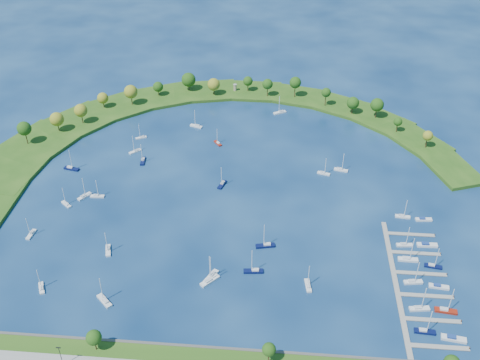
# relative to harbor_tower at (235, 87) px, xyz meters

# --- Properties ---
(ground) EXTENTS (700.00, 700.00, 0.00)m
(ground) POSITION_rel_harbor_tower_xyz_m (7.85, -116.03, -4.44)
(ground) COLOR #082048
(ground) RESTS_ON ground
(breakwater) EXTENTS (286.74, 247.64, 2.00)m
(breakwater) POSITION_rel_harbor_tower_xyz_m (-38.48, -67.32, -3.45)
(breakwater) COLOR #234C14
(breakwater) RESTS_ON ground
(breakwater_trees) EXTENTS (242.07, 88.72, 14.57)m
(breakwater_trees) POSITION_rel_harbor_tower_xyz_m (-18.17, -29.52, 6.07)
(breakwater_trees) COLOR #382314
(breakwater_trees) RESTS_ON breakwater
(harbor_tower) EXTENTS (2.60, 2.60, 4.76)m
(harbor_tower) POSITION_rel_harbor_tower_xyz_m (0.00, 0.00, 0.00)
(harbor_tower) COLOR gray
(harbor_tower) RESTS_ON breakwater
(dock_system) EXTENTS (24.28, 82.00, 1.60)m
(dock_system) POSITION_rel_harbor_tower_xyz_m (93.15, -177.03, -4.08)
(dock_system) COLOR gray
(dock_system) RESTS_ON ground
(moored_boat_0) EXTENTS (8.15, 8.03, 13.13)m
(moored_boat_0) POSITION_rel_harbor_tower_xyz_m (-36.34, -198.13, -3.49)
(moored_boat_0) COLOR silver
(moored_boat_0) RESTS_ON ground
(moored_boat_1) EXTENTS (3.05, 8.38, 12.06)m
(moored_boat_1) POSITION_rel_harbor_tower_xyz_m (-44.52, -91.88, -3.53)
(moored_boat_1) COLOR #09113D
(moored_boat_1) RESTS_ON ground
(moored_boat_2) EXTENTS (4.30, 8.23, 11.65)m
(moored_boat_2) POSITION_rel_harbor_tower_xyz_m (-43.47, -167.53, -3.54)
(moored_boat_2) COLOR silver
(moored_boat_2) RESTS_ON ground
(moored_boat_3) EXTENTS (7.98, 3.95, 11.31)m
(moored_boat_3) POSITION_rel_harbor_tower_xyz_m (67.78, -91.55, -3.55)
(moored_boat_3) COLOR silver
(moored_boat_3) RESTS_ON ground
(moored_boat_4) EXTENTS (4.59, 8.35, 11.83)m
(moored_boat_4) POSITION_rel_harbor_tower_xyz_m (3.21, -111.09, -3.53)
(moored_boat_4) COLOR #09113D
(moored_boat_4) RESTS_ON ground
(moored_boat_5) EXTENTS (8.65, 6.24, 12.59)m
(moored_boat_5) POSITION_rel_harbor_tower_xyz_m (32.11, -26.97, -3.51)
(moored_boat_5) COLOR silver
(moored_boat_5) RESTS_ON ground
(moored_boat_6) EXTENTS (8.89, 3.23, 12.79)m
(moored_boat_6) POSITION_rel_harbor_tower_xyz_m (24.29, -175.40, -3.51)
(moored_boat_6) COLOR #09113D
(moored_boat_6) RESTS_ON ground
(moored_boat_7) EXTENTS (6.78, 4.67, 9.79)m
(moored_boat_7) POSITION_rel_harbor_tower_xyz_m (-51.54, -66.28, -3.58)
(moored_boat_7) COLOR silver
(moored_boat_7) RESTS_ON ground
(moored_boat_8) EXTENTS (8.29, 8.67, 13.78)m
(moored_boat_8) POSITION_rel_harbor_tower_xyz_m (5.74, -182.91, -3.47)
(moored_boat_8) COLOR silver
(moored_boat_8) RESTS_ON ground
(moored_boat_9) EXTENTS (7.08, 6.75, 11.24)m
(moored_boat_9) POSITION_rel_harbor_tower_xyz_m (-51.26, -82.20, -3.55)
(moored_boat_9) COLOR silver
(moored_boat_9) RESTS_ON ground
(moored_boat_10) EXTENTS (8.30, 4.86, 11.78)m
(moored_boat_10) POSITION_rel_harbor_tower_xyz_m (-20.03, -49.58, -3.54)
(moored_boat_10) COLOR silver
(moored_boat_10) RESTS_ON ground
(moored_boat_11) EXTENTS (6.31, 7.82, 11.68)m
(moored_boat_11) POSITION_rel_harbor_tower_xyz_m (-67.33, -127.80, -3.54)
(moored_boat_11) COLOR silver
(moored_boat_11) RESTS_ON ground
(moored_boat_12) EXTENTS (9.30, 4.33, 13.19)m
(moored_boat_12) POSITION_rel_harbor_tower_xyz_m (28.75, -158.21, -3.49)
(moored_boat_12) COLOR #09113D
(moored_boat_12) RESTS_ON ground
(moored_boat_13) EXTENTS (5.55, 6.66, 10.05)m
(moored_boat_13) POSITION_rel_harbor_tower_xyz_m (-4.09, -68.86, -3.58)
(moored_boat_13) COLOR maroon
(moored_boat_13) RESTS_ON ground
(moored_boat_14) EXTENTS (3.27, 7.95, 11.35)m
(moored_boat_14) POSITION_rel_harbor_tower_xyz_m (48.13, -182.15, -3.55)
(moored_boat_14) COLOR silver
(moored_boat_14) RESTS_ON ground
(moored_boat_15) EXTENTS (6.15, 9.00, 12.98)m
(moored_boat_15) POSITION_rel_harbor_tower_xyz_m (6.07, -180.12, -3.50)
(moored_boat_15) COLOR silver
(moored_boat_15) RESTS_ON ground
(moored_boat_16) EXTENTS (2.78, 7.54, 10.84)m
(moored_boat_16) POSITION_rel_harbor_tower_xyz_m (-83.31, -159.47, -3.56)
(moored_boat_16) COLOR silver
(moored_boat_16) RESTS_ON ground
(moored_boat_17) EXTENTS (4.97, 7.31, 10.53)m
(moored_boat_17) POSITION_rel_harbor_tower_xyz_m (-65.24, -193.21, -3.57)
(moored_boat_17) COLOR silver
(moored_boat_17) RESTS_ON ground
(moored_boat_18) EXTENTS (7.34, 3.87, 10.40)m
(moored_boat_18) POSITION_rel_harbor_tower_xyz_m (58.04, -95.80, -3.57)
(moored_boat_18) COLOR silver
(moored_boat_18) RESTS_ON ground
(moored_boat_19) EXTENTS (6.66, 6.15, 10.43)m
(moored_boat_19) POSITION_rel_harbor_tower_xyz_m (-74.46, -135.19, -3.57)
(moored_boat_19) COLOR silver
(moored_boat_19) RESTS_ON ground
(moored_boat_20) EXTENTS (9.11, 4.25, 12.92)m
(moored_boat_20) POSITION_rel_harbor_tower_xyz_m (-82.68, -103.05, -3.50)
(moored_boat_20) COLOR #09113D
(moored_boat_20) RESTS_ON ground
(moored_boat_21) EXTENTS (7.35, 2.43, 10.66)m
(moored_boat_21) POSITION_rel_harbor_tower_xyz_m (-60.69, -127.05, -3.56)
(moored_boat_21) COLOR silver
(moored_boat_21) RESTS_ON ground
(docked_boat_0) EXTENTS (8.40, 2.85, 12.14)m
(docked_boat_0) POSITION_rel_harbor_tower_xyz_m (93.37, -203.12, -3.53)
(docked_boat_0) COLOR #09113D
(docked_boat_0) RESTS_ON ground
(docked_boat_1) EXTENTS (9.79, 4.04, 1.94)m
(docked_boat_1) POSITION_rel_harbor_tower_xyz_m (103.81, -205.74, -3.72)
(docked_boat_1) COLOR silver
(docked_boat_1) RESTS_ON ground
(docked_boat_2) EXTENTS (8.61, 3.47, 12.30)m
(docked_boat_2) POSITION_rel_harbor_tower_xyz_m (93.36, -191.34, -3.52)
(docked_boat_2) COLOR silver
(docked_boat_2) RESTS_ON ground
(docked_boat_3) EXTENTS (9.20, 3.52, 13.19)m
(docked_boat_3) POSITION_rel_harbor_tower_xyz_m (103.85, -191.59, -3.49)
(docked_boat_3) COLOR maroon
(docked_boat_3) RESTS_ON ground
(docked_boat_4) EXTENTS (8.37, 3.44, 11.94)m
(docked_boat_4) POSITION_rel_harbor_tower_xyz_m (93.37, -176.19, -3.53)
(docked_boat_4) COLOR silver
(docked_boat_4) RESTS_ON ground
(docked_boat_5) EXTENTS (8.64, 3.33, 1.72)m
(docked_boat_5) POSITION_rel_harbor_tower_xyz_m (103.83, -178.04, -3.80)
(docked_boat_5) COLOR silver
(docked_boat_5) RESTS_ON ground
(docked_boat_6) EXTENTS (9.00, 2.67, 13.17)m
(docked_boat_6) POSITION_rel_harbor_tower_xyz_m (93.35, -162.13, -3.49)
(docked_boat_6) COLOR silver
(docked_boat_6) RESTS_ON ground
(docked_boat_7) EXTENTS (7.92, 3.38, 11.28)m
(docked_boat_7) POSITION_rel_harbor_tower_xyz_m (103.88, -165.54, -3.55)
(docked_boat_7) COLOR #09113D
(docked_boat_7) RESTS_ON ground
(docked_boat_8) EXTENTS (7.69, 2.74, 11.08)m
(docked_boat_8) POSITION_rel_harbor_tower_xyz_m (93.38, -152.19, -3.55)
(docked_boat_8) COLOR silver
(docked_boat_8) RESTS_ON ground
(docked_boat_9) EXTENTS (9.56, 2.93, 1.94)m
(docked_boat_9) POSITION_rel_harbor_tower_xyz_m (103.81, -151.48, -3.72)
(docked_boat_9) COLOR silver
(docked_boat_9) RESTS_ON ground
(docked_boat_10) EXTENTS (7.52, 2.74, 10.82)m
(docked_boat_10) POSITION_rel_harbor_tower_xyz_m (95.78, -130.80, -3.56)
(docked_boat_10) COLOR silver
(docked_boat_10) RESTS_ON ground
(docked_boat_11) EXTENTS (8.23, 2.89, 1.65)m
(docked_boat_11) POSITION_rel_harbor_tower_xyz_m (105.73, -132.31, -3.83)
(docked_boat_11) COLOR silver
(docked_boat_11) RESTS_ON ground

